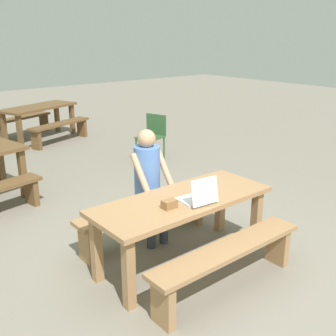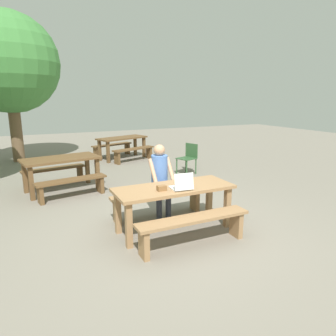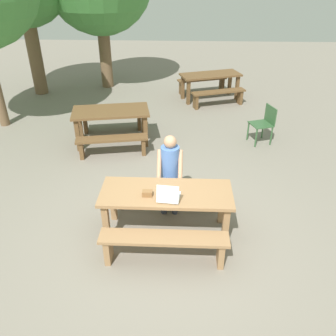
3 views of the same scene
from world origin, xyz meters
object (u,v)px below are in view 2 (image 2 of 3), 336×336
object	(u,v)px
picnic_table_front	(174,193)
plastic_chair	(188,157)
picnic_table_rear	(122,141)
person_seated	(160,176)
laptop	(182,185)
tree_rear	(9,63)
picnic_table_mid	(61,163)
small_pouch	(162,188)

from	to	relation	value
picnic_table_front	plastic_chair	world-z (taller)	plastic_chair
picnic_table_rear	plastic_chair	bearing A→B (deg)	-89.33
person_seated	laptop	bearing A→B (deg)	-89.17
picnic_table_rear	tree_rear	world-z (taller)	tree_rear
plastic_chair	laptop	bearing A→B (deg)	-49.40
plastic_chair	picnic_table_mid	xyz separation A→B (m)	(-3.41, -0.16, 0.19)
picnic_table_front	tree_rear	world-z (taller)	tree_rear
small_pouch	tree_rear	distance (m)	7.92
tree_rear	picnic_table_rear	bearing A→B (deg)	-18.44
picnic_table_rear	person_seated	bearing A→B (deg)	-119.20
picnic_table_front	person_seated	world-z (taller)	person_seated
tree_rear	small_pouch	bearing A→B (deg)	-74.39
small_pouch	person_seated	size ratio (longest dim) A/B	0.11
picnic_table_front	picnic_table_mid	xyz separation A→B (m)	(-1.37, 3.02, 0.03)
person_seated	plastic_chair	bearing A→B (deg)	52.12
laptop	small_pouch	size ratio (longest dim) A/B	2.45
laptop	person_seated	xyz separation A→B (m)	(-0.01, 0.79, -0.03)
person_seated	picnic_table_rear	size ratio (longest dim) A/B	0.71
tree_rear	picnic_table_front	bearing A→B (deg)	-72.25
picnic_table_rear	tree_rear	bearing A→B (deg)	142.52
laptop	plastic_chair	size ratio (longest dim) A/B	0.40
person_seated	plastic_chair	xyz separation A→B (m)	(2.01, 2.58, -0.30)
laptop	tree_rear	distance (m)	8.06
person_seated	picnic_table_mid	world-z (taller)	person_seated
plastic_chair	picnic_table_front	bearing A→B (deg)	-51.36
plastic_chair	tree_rear	xyz separation A→B (m)	(-4.33, 3.98, 2.69)
person_seated	plastic_chair	distance (m)	3.29
small_pouch	plastic_chair	xyz separation A→B (m)	(2.30, 3.29, -0.31)
small_pouch	picnic_table_mid	xyz separation A→B (m)	(-1.11, 3.13, -0.12)
person_seated	tree_rear	world-z (taller)	tree_rear
small_pouch	picnic_table_front	bearing A→B (deg)	22.22
laptop	picnic_table_rear	xyz separation A→B (m)	(0.97, 6.25, -0.17)
picnic_table_front	tree_rear	distance (m)	7.94
plastic_chair	tree_rear	world-z (taller)	tree_rear
picnic_table_front	picnic_table_mid	bearing A→B (deg)	114.41
person_seated	picnic_table_rear	distance (m)	5.55
picnic_table_rear	small_pouch	bearing A→B (deg)	-120.68
laptop	picnic_table_mid	bearing A→B (deg)	-60.42
picnic_table_mid	plastic_chair	bearing A→B (deg)	-7.82
person_seated	tree_rear	xyz separation A→B (m)	(-2.32, 6.56, 2.39)
picnic_table_front	laptop	distance (m)	0.26
tree_rear	picnic_table_mid	bearing A→B (deg)	-77.46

